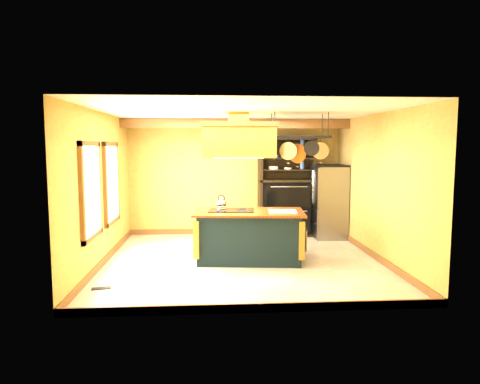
{
  "coord_description": "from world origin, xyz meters",
  "views": [
    {
      "loc": [
        -0.56,
        -7.68,
        2.1
      ],
      "look_at": [
        -0.02,
        0.3,
        1.24
      ],
      "focal_mm": 32.0,
      "sensor_mm": 36.0,
      "label": 1
    }
  ],
  "objects": [
    {
      "name": "hutch",
      "position": [
        1.2,
        2.25,
        0.89
      ],
      "size": [
        1.3,
        0.59,
        2.31
      ],
      "color": "black",
      "rests_on": "floor"
    },
    {
      "name": "window_near",
      "position": [
        -2.47,
        -0.8,
        1.4
      ],
      "size": [
        0.06,
        1.06,
        1.56
      ],
      "color": "brown",
      "rests_on": "wall_left"
    },
    {
      "name": "refrigerator",
      "position": [
        2.12,
        1.9,
        0.8
      ],
      "size": [
        0.71,
        0.84,
        1.64
      ],
      "color": "gray",
      "rests_on": "floor"
    },
    {
      "name": "floor",
      "position": [
        0.0,
        0.0,
        0.0
      ],
      "size": [
        5.0,
        5.0,
        0.0
      ],
      "primitive_type": "plane",
      "color": "beige",
      "rests_on": "ground"
    },
    {
      "name": "pot_rack",
      "position": [
        1.03,
        0.03,
        2.16
      ],
      "size": [
        1.14,
        0.53,
        0.91
      ],
      "color": "black",
      "rests_on": "ceiling"
    },
    {
      "name": "wall_back",
      "position": [
        0.0,
        2.5,
        1.35
      ],
      "size": [
        5.0,
        0.02,
        2.7
      ],
      "primitive_type": "cube",
      "color": "gold",
      "rests_on": "floor"
    },
    {
      "name": "window_far",
      "position": [
        -2.47,
        0.6,
        1.4
      ],
      "size": [
        0.06,
        1.06,
        1.56
      ],
      "color": "brown",
      "rests_on": "wall_left"
    },
    {
      "name": "ceiling_beam",
      "position": [
        0.0,
        1.7,
        2.59
      ],
      "size": [
        5.0,
        0.15,
        0.2
      ],
      "primitive_type": "cube",
      "color": "brown",
      "rests_on": "ceiling"
    },
    {
      "name": "wall_right",
      "position": [
        2.5,
        0.0,
        1.35
      ],
      "size": [
        0.02,
        5.0,
        2.7
      ],
      "primitive_type": "cube",
      "color": "gold",
      "rests_on": "floor"
    },
    {
      "name": "ceiling",
      "position": [
        0.0,
        0.0,
        2.7
      ],
      "size": [
        5.0,
        5.0,
        0.0
      ],
      "primitive_type": "plane",
      "rotation": [
        3.14,
        0.0,
        0.0
      ],
      "color": "white",
      "rests_on": "wall_back"
    },
    {
      "name": "range_hood",
      "position": [
        -0.07,
        0.02,
        2.24
      ],
      "size": [
        1.36,
        0.77,
        0.8
      ],
      "color": "#CA8932",
      "rests_on": "ceiling"
    },
    {
      "name": "wall_left",
      "position": [
        -2.5,
        0.0,
        1.35
      ],
      "size": [
        0.02,
        5.0,
        2.7
      ],
      "primitive_type": "cube",
      "color": "gold",
      "rests_on": "floor"
    },
    {
      "name": "floor_register",
      "position": [
        -2.2,
        -1.42,
        0.01
      ],
      "size": [
        0.3,
        0.17,
        0.01
      ],
      "primitive_type": "cube",
      "rotation": [
        0.0,
        0.0,
        0.2
      ],
      "color": "black",
      "rests_on": "floor"
    },
    {
      "name": "wall_front",
      "position": [
        0.0,
        -2.5,
        1.35
      ],
      "size": [
        5.0,
        0.02,
        2.7
      ],
      "primitive_type": "cube",
      "color": "gold",
      "rests_on": "floor"
    },
    {
      "name": "kitchen_island",
      "position": [
        0.13,
        0.02,
        0.47
      ],
      "size": [
        2.08,
        1.3,
        1.11
      ],
      "rotation": [
        0.0,
        0.0,
        -0.1
      ],
      "color": "black",
      "rests_on": "floor"
    }
  ]
}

